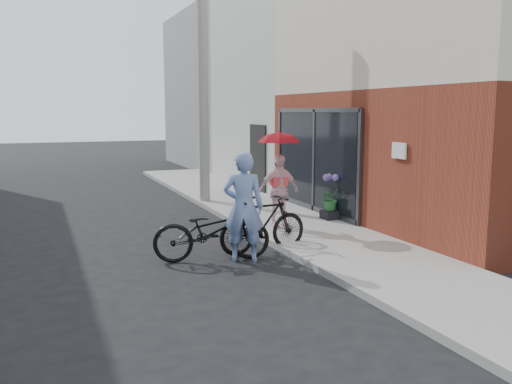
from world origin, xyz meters
TOP-DOWN VIEW (x-y plane):
  - ground at (0.00, 0.00)m, footprint 80.00×80.00m
  - sidewalk at (2.10, 2.00)m, footprint 2.20×24.00m
  - curb at (0.94, 2.00)m, footprint 0.12×24.00m
  - brick_building at (7.19, 2.01)m, footprint 8.09×8.00m
  - plaster_building at (7.20, 9.00)m, footprint 8.00×6.00m
  - east_building_far at (7.20, 16.00)m, footprint 8.00×8.00m
  - utility_pole at (1.10, 6.00)m, footprint 0.28×0.28m
  - officer at (0.05, 0.25)m, footprint 0.81×0.69m
  - bike_left at (-0.44, 0.49)m, footprint 2.10×1.07m
  - bike_right at (0.60, 0.68)m, footprint 1.81×0.72m
  - kimono_woman at (1.55, 2.10)m, footprint 0.90×0.38m
  - parasol at (1.55, 2.10)m, footprint 0.85×0.85m
  - planter at (3.00, 2.42)m, footprint 0.38×0.38m
  - potted_plant at (3.00, 2.42)m, footprint 0.48×0.42m

SIDE VIEW (x-z plane):
  - ground at x=0.00m, z-range 0.00..0.00m
  - sidewalk at x=2.10m, z-range 0.00..0.12m
  - curb at x=0.94m, z-range 0.00..0.12m
  - planter at x=3.00m, z-range 0.12..0.31m
  - bike_left at x=-0.44m, z-range 0.00..1.05m
  - bike_right at x=0.60m, z-range 0.00..1.06m
  - potted_plant at x=3.00m, z-range 0.31..0.85m
  - kimono_woman at x=1.55m, z-range 0.12..1.66m
  - officer at x=0.05m, z-range 0.00..1.89m
  - parasol at x=1.55m, z-range 1.66..2.40m
  - brick_building at x=7.19m, z-range -0.01..5.99m
  - plaster_building at x=7.20m, z-range 0.00..7.00m
  - east_building_far at x=7.20m, z-range 0.00..7.00m
  - utility_pole at x=1.10m, z-range 0.00..7.00m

